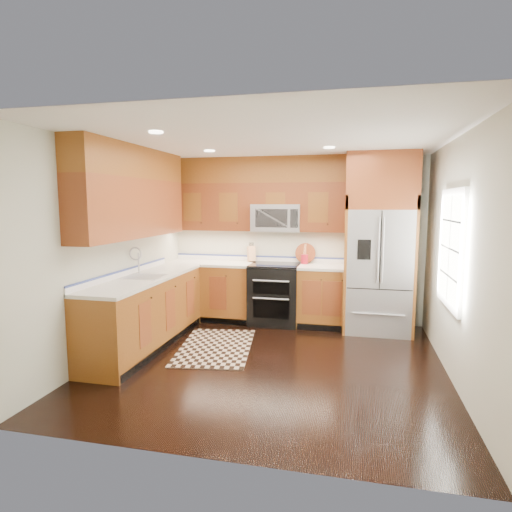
% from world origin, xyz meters
% --- Properties ---
extents(ground, '(4.00, 4.00, 0.00)m').
position_xyz_m(ground, '(0.00, 0.00, 0.00)').
color(ground, black).
rests_on(ground, ground).
extents(wall_back, '(4.00, 0.02, 2.60)m').
position_xyz_m(wall_back, '(0.00, 2.00, 1.30)').
color(wall_back, beige).
rests_on(wall_back, ground).
extents(wall_left, '(0.02, 4.00, 2.60)m').
position_xyz_m(wall_left, '(-2.00, 0.00, 1.30)').
color(wall_left, beige).
rests_on(wall_left, ground).
extents(wall_right, '(0.02, 4.00, 2.60)m').
position_xyz_m(wall_right, '(2.00, 0.00, 1.30)').
color(wall_right, beige).
rests_on(wall_right, ground).
extents(window, '(0.04, 1.10, 1.30)m').
position_xyz_m(window, '(1.98, 0.20, 1.40)').
color(window, white).
rests_on(window, ground).
extents(base_cabinets, '(2.85, 3.00, 0.90)m').
position_xyz_m(base_cabinets, '(-1.23, 0.90, 0.45)').
color(base_cabinets, brown).
rests_on(base_cabinets, ground).
extents(countertop, '(2.86, 3.01, 0.04)m').
position_xyz_m(countertop, '(-1.09, 1.01, 0.92)').
color(countertop, silver).
rests_on(countertop, base_cabinets).
extents(upper_cabinets, '(2.85, 3.00, 1.15)m').
position_xyz_m(upper_cabinets, '(-1.15, 1.09, 2.02)').
color(upper_cabinets, brown).
rests_on(upper_cabinets, ground).
extents(range, '(0.76, 0.67, 0.95)m').
position_xyz_m(range, '(-0.25, 1.67, 0.47)').
color(range, black).
rests_on(range, ground).
extents(microwave, '(0.76, 0.40, 0.42)m').
position_xyz_m(microwave, '(-0.25, 1.80, 1.66)').
color(microwave, '#B2B2B7').
rests_on(microwave, ground).
extents(refrigerator, '(0.98, 0.75, 2.60)m').
position_xyz_m(refrigerator, '(1.30, 1.63, 1.30)').
color(refrigerator, '#B2B2B7').
rests_on(refrigerator, ground).
extents(sink_faucet, '(0.54, 0.44, 0.37)m').
position_xyz_m(sink_faucet, '(-1.73, 0.23, 0.99)').
color(sink_faucet, '#B2B2B7').
rests_on(sink_faucet, countertop).
extents(rug, '(1.12, 1.63, 0.01)m').
position_xyz_m(rug, '(-0.80, 0.38, 0.01)').
color(rug, black).
rests_on(rug, ground).
extents(knife_block, '(0.17, 0.19, 0.31)m').
position_xyz_m(knife_block, '(-0.69, 1.92, 1.07)').
color(knife_block, tan).
rests_on(knife_block, countertop).
extents(utensil_crock, '(0.12, 0.12, 0.31)m').
position_xyz_m(utensil_crock, '(0.19, 1.83, 1.05)').
color(utensil_crock, maroon).
rests_on(utensil_crock, countertop).
extents(cutting_board, '(0.34, 0.34, 0.02)m').
position_xyz_m(cutting_board, '(0.19, 1.94, 0.95)').
color(cutting_board, brown).
rests_on(cutting_board, countertop).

